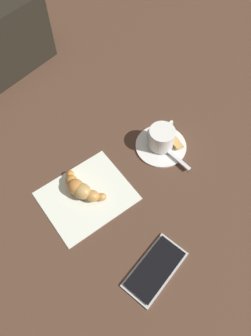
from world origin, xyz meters
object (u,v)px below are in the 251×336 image
croissant (81,189)px  cell_phone (155,269)px  napkin (87,196)px  teaspoon (161,144)px  espresso_cup (162,137)px  saucer (161,145)px  sugar_packet (174,140)px

croissant → cell_phone: bearing=90.3°
napkin → cell_phone: 0.22m
teaspoon → napkin: size_ratio=0.73×
espresso_cup → napkin: (0.22, -0.02, -0.03)m
cell_phone → teaspoon: bearing=-137.7°
teaspoon → croissant: size_ratio=1.18×
napkin → cell_phone: cell_phone is taller
saucer → croissant: bearing=-8.2°
napkin → cell_phone: size_ratio=1.32×
teaspoon → cell_phone: teaspoon is taller
espresso_cup → teaspoon: espresso_cup is taller
saucer → teaspoon: teaspoon is taller
sugar_packet → teaspoon: bearing=85.0°
cell_phone → napkin: bearing=-90.6°
sugar_packet → napkin: (0.25, -0.03, -0.01)m
sugar_packet → napkin: size_ratio=0.30×
saucer → sugar_packet: size_ratio=2.14×
napkin → saucer: bearing=175.5°
napkin → teaspoon: bearing=175.0°
sugar_packet → croissant: croissant is taller
espresso_cup → napkin: 0.22m
croissant → napkin: bearing=102.8°
saucer → sugar_packet: (-0.03, 0.01, 0.01)m
teaspoon → croissant: croissant is taller
croissant → cell_phone: 0.23m
saucer → cell_phone: size_ratio=0.85×
espresso_cup → teaspoon: 0.02m
saucer → sugar_packet: 0.03m
espresso_cup → sugar_packet: espresso_cup is taller
espresso_cup → cell_phone: (0.22, 0.20, -0.03)m
sugar_packet → croissant: bearing=93.0°
espresso_cup → sugar_packet: 0.04m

